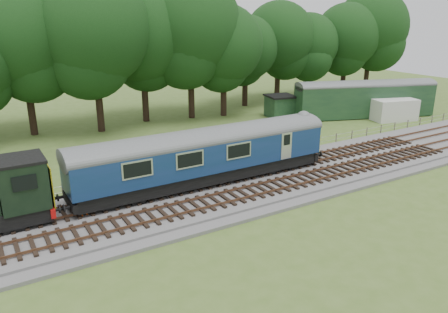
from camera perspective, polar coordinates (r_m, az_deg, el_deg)
ground at (r=30.45m, az=4.26°, el=-3.74°), size 120.00×120.00×0.00m
ballast at (r=30.39m, az=4.26°, el=-3.43°), size 70.00×7.00×0.35m
track_north at (r=31.38m, az=2.80°, el=-2.22°), size 67.20×2.40×0.21m
track_south at (r=29.11m, az=6.09°, el=-3.98°), size 67.20×2.40×0.21m
fence at (r=33.98m, az=-0.11°, el=-1.31°), size 64.00×0.12×1.00m
tree_line at (r=49.21m, az=-10.67°, el=4.58°), size 70.00×8.00×18.00m
dmu_railcar at (r=29.05m, az=-2.54°, el=0.66°), size 18.05×2.86×3.88m
worker at (r=26.15m, az=-17.89°, el=-5.78°), size 0.62×0.46×1.55m
parked_coach at (r=52.39m, az=17.94°, el=7.41°), size 16.04×8.01×4.10m
shed at (r=50.46m, az=7.35°, el=6.57°), size 3.61×3.61×2.50m
caravan at (r=52.04m, az=21.34°, el=5.71°), size 5.24×3.52×2.35m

